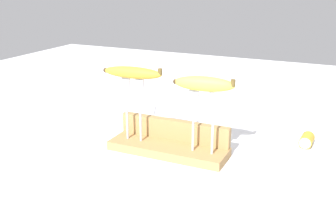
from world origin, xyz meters
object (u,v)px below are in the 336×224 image
Objects in this scene: banana_raised_left at (132,73)px; banana_chunk_near at (307,140)px; fork_stand_right at (203,116)px; banana_raised_right at (204,84)px; fork_stand_left at (133,104)px; fork_fallen_near at (153,115)px.

banana_raised_left reaches higher than banana_chunk_near.
banana_raised_right reaches higher than fork_stand_right.
banana_chunk_near is (0.47, 0.23, -0.12)m from fork_stand_left.
fork_stand_left is 0.23m from banana_raised_right.
fork_stand_left reaches higher than banana_chunk_near.
banana_raised_right reaches higher than fork_stand_left.
fork_stand_right is 0.24m from banana_raised_left.
banana_raised_right is 0.47m from fork_fallen_near.
fork_fallen_near is at bearing 136.12° from fork_stand_right.
banana_raised_right reaches higher than fork_fallen_near.
banana_raised_right is at bearing -0.00° from banana_raised_left.
banana_raised_right is (0.22, -0.00, -0.01)m from banana_raised_left.
fork_stand_right is at bearing 7.04° from banana_raised_right.
banana_raised_left is 1.09× the size of banana_raised_right.
banana_raised_left is at bearing -180.00° from fork_stand_right.
fork_fallen_near is 2.83× the size of banana_chunk_near.
banana_chunk_near is at bearing -5.85° from fork_fallen_near.
banana_raised_left reaches higher than fork_stand_left.
fork_stand_right is at bearing -0.00° from fork_stand_left.
banana_raised_left is 0.22m from banana_raised_right.
banana_raised_left reaches higher than fork_fallen_near.
fork_fallen_near is at bearing 105.83° from banana_raised_left.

